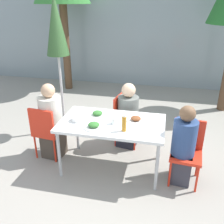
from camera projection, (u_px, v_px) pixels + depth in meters
ground_plane at (112, 166)px, 3.74m from camera, size 24.00×24.00×0.00m
building_facade at (145, 31)px, 6.81m from camera, size 10.00×0.20×3.00m
dining_table at (112, 126)px, 3.46m from camera, size 1.44×0.84×0.75m
chair_left at (46, 129)px, 3.77m from camera, size 0.44×0.44×0.86m
person_left at (52, 123)px, 3.80m from camera, size 0.34×0.34×1.19m
chair_right at (187, 147)px, 3.31m from camera, size 0.44×0.44×0.86m
person_right at (183, 147)px, 3.24m from camera, size 0.31×0.31×1.11m
chair_far at (124, 116)px, 4.18m from camera, size 0.46×0.46×0.86m
person_far at (128, 117)px, 4.10m from camera, size 0.35×0.35×1.10m
closed_umbrella at (56, 31)px, 4.04m from camera, size 0.38×0.38×2.41m
plate_0 at (94, 126)px, 3.27m from camera, size 0.27×0.27×0.07m
plate_1 at (136, 119)px, 3.45m from camera, size 0.25×0.25×0.07m
plate_2 at (98, 114)px, 3.61m from camera, size 0.26×0.26×0.07m
bottle at (124, 124)px, 3.16m from camera, size 0.06×0.06×0.22m
drinking_cup at (113, 121)px, 3.36m from camera, size 0.07×0.07×0.09m
salad_bowl at (78, 118)px, 3.46m from camera, size 0.19×0.19×0.06m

